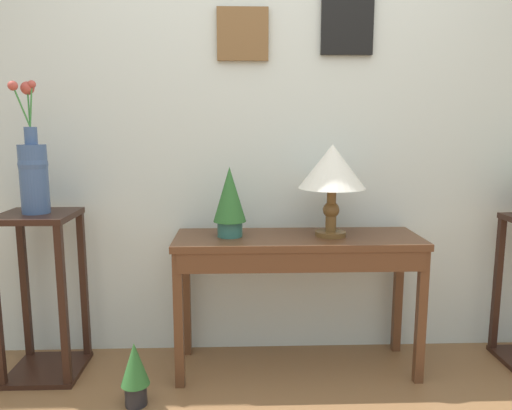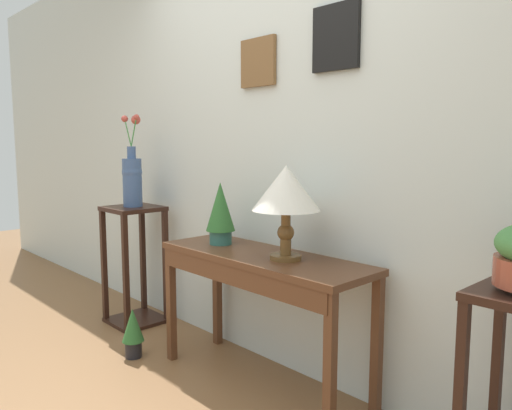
{
  "view_description": "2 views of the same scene",
  "coord_description": "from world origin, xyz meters",
  "px_view_note": "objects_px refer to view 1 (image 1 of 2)",
  "views": [
    {
      "loc": [
        -0.16,
        -1.33,
        1.3
      ],
      "look_at": [
        -0.07,
        1.23,
        0.88
      ],
      "focal_mm": 34.04,
      "sensor_mm": 36.0,
      "label": 1
    },
    {
      "loc": [
        2.0,
        -0.66,
        1.32
      ],
      "look_at": [
        0.1,
        1.13,
        0.99
      ],
      "focal_mm": 34.76,
      "sensor_mm": 36.0,
      "label": 2
    }
  ],
  "objects_px": {
    "console_table": "(298,256)",
    "flower_vase_tall_left": "(33,169)",
    "potted_plant_on_console": "(230,199)",
    "potted_plant_floor": "(135,371)",
    "pedestal_stand_left": "(43,295)",
    "table_lamp": "(332,170)"
  },
  "relations": [
    {
      "from": "console_table",
      "to": "flower_vase_tall_left",
      "type": "relative_size",
      "value": 1.94
    },
    {
      "from": "potted_plant_on_console",
      "to": "flower_vase_tall_left",
      "type": "height_order",
      "value": "flower_vase_tall_left"
    },
    {
      "from": "potted_plant_on_console",
      "to": "flower_vase_tall_left",
      "type": "xyz_separation_m",
      "value": [
        -0.98,
        -0.02,
        0.16
      ]
    },
    {
      "from": "flower_vase_tall_left",
      "to": "potted_plant_floor",
      "type": "height_order",
      "value": "flower_vase_tall_left"
    },
    {
      "from": "console_table",
      "to": "pedestal_stand_left",
      "type": "relative_size",
      "value": 1.48
    },
    {
      "from": "flower_vase_tall_left",
      "to": "potted_plant_floor",
      "type": "relative_size",
      "value": 2.1
    },
    {
      "from": "pedestal_stand_left",
      "to": "flower_vase_tall_left",
      "type": "relative_size",
      "value": 1.32
    },
    {
      "from": "table_lamp",
      "to": "pedestal_stand_left",
      "type": "relative_size",
      "value": 0.55
    },
    {
      "from": "flower_vase_tall_left",
      "to": "potted_plant_floor",
      "type": "xyz_separation_m",
      "value": [
        0.53,
        -0.33,
        -0.91
      ]
    },
    {
      "from": "potted_plant_on_console",
      "to": "pedestal_stand_left",
      "type": "height_order",
      "value": "potted_plant_on_console"
    },
    {
      "from": "table_lamp",
      "to": "console_table",
      "type": "bearing_deg",
      "value": -171.85
    },
    {
      "from": "console_table",
      "to": "table_lamp",
      "type": "xyz_separation_m",
      "value": [
        0.17,
        0.02,
        0.45
      ]
    },
    {
      "from": "potted_plant_on_console",
      "to": "pedestal_stand_left",
      "type": "relative_size",
      "value": 0.42
    },
    {
      "from": "flower_vase_tall_left",
      "to": "table_lamp",
      "type": "bearing_deg",
      "value": 0.39
    },
    {
      "from": "table_lamp",
      "to": "pedestal_stand_left",
      "type": "xyz_separation_m",
      "value": [
        -1.5,
        -0.01,
        -0.65
      ]
    },
    {
      "from": "console_table",
      "to": "potted_plant_on_console",
      "type": "relative_size",
      "value": 3.52
    },
    {
      "from": "console_table",
      "to": "potted_plant_floor",
      "type": "relative_size",
      "value": 4.08
    },
    {
      "from": "console_table",
      "to": "potted_plant_floor",
      "type": "distance_m",
      "value": 0.97
    },
    {
      "from": "pedestal_stand_left",
      "to": "table_lamp",
      "type": "bearing_deg",
      "value": 0.45
    },
    {
      "from": "potted_plant_on_console",
      "to": "potted_plant_floor",
      "type": "relative_size",
      "value": 1.16
    },
    {
      "from": "potted_plant_on_console",
      "to": "table_lamp",
      "type": "bearing_deg",
      "value": -0.56
    },
    {
      "from": "flower_vase_tall_left",
      "to": "pedestal_stand_left",
      "type": "bearing_deg",
      "value": -53.19
    }
  ]
}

